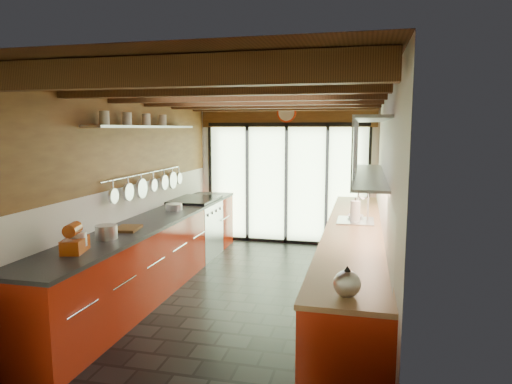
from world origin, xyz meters
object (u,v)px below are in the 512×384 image
paper_towel (355,212)px  kettle (347,282)px  soap_bottle (356,208)px  stand_mixer (75,240)px  bowl (355,217)px

paper_towel → kettle: bearing=-90.0°
paper_towel → soap_bottle: size_ratio=1.52×
stand_mixer → bowl: 3.39m
paper_towel → bowl: size_ratio=1.59×
stand_mixer → kettle: 2.60m
kettle → bowl: bearing=90.0°
bowl → stand_mixer: bearing=-138.6°
paper_towel → soap_bottle: 0.43m
soap_bottle → kettle: bearing=-90.0°
bowl → paper_towel: bearing=-90.0°
soap_bottle → bowl: bearing=-90.0°
stand_mixer → kettle: stand_mixer is taller
kettle → paper_towel: 2.55m
paper_towel → soap_bottle: bearing=90.0°
paper_towel → bowl: paper_towel is taller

